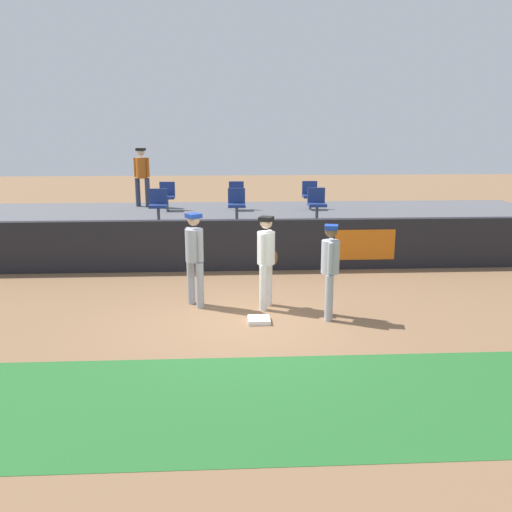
{
  "coord_description": "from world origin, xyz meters",
  "views": [
    {
      "loc": [
        -0.33,
        -9.31,
        3.49
      ],
      "look_at": [
        0.22,
        1.05,
        1.0
      ],
      "focal_mm": 38.3,
      "sensor_mm": 36.0,
      "label": 1
    }
  ],
  "objects_px": {
    "seat_front_center": "(237,202)",
    "player_coach_visitor": "(330,265)",
    "seat_back_center": "(236,194)",
    "seat_front_left": "(158,203)",
    "seat_back_right": "(310,194)",
    "seat_front_right": "(317,202)",
    "spectator_hooded": "(142,173)",
    "first_base": "(259,320)",
    "player_runner_visitor": "(195,253)",
    "player_fielder_home": "(266,256)",
    "seat_back_left": "(167,195)"
  },
  "relations": [
    {
      "from": "seat_front_right",
      "to": "player_coach_visitor",
      "type": "bearing_deg",
      "value": -96.35
    },
    {
      "from": "first_base",
      "to": "seat_front_left",
      "type": "xyz_separation_m",
      "value": [
        -2.37,
        5.16,
        1.44
      ]
    },
    {
      "from": "spectator_hooded",
      "to": "seat_front_center",
      "type": "bearing_deg",
      "value": 151.63
    },
    {
      "from": "player_fielder_home",
      "to": "seat_front_center",
      "type": "height_order",
      "value": "seat_front_center"
    },
    {
      "from": "player_runner_visitor",
      "to": "seat_back_center",
      "type": "height_order",
      "value": "seat_back_center"
    },
    {
      "from": "player_coach_visitor",
      "to": "spectator_hooded",
      "type": "distance_m",
      "value": 8.9
    },
    {
      "from": "player_runner_visitor",
      "to": "seat_front_center",
      "type": "distance_m",
      "value": 4.27
    },
    {
      "from": "first_base",
      "to": "seat_front_left",
      "type": "distance_m",
      "value": 5.86
    },
    {
      "from": "player_coach_visitor",
      "to": "seat_back_center",
      "type": "xyz_separation_m",
      "value": [
        -1.58,
        6.79,
        0.47
      ]
    },
    {
      "from": "first_base",
      "to": "spectator_hooded",
      "type": "relative_size",
      "value": 0.22
    },
    {
      "from": "seat_front_right",
      "to": "seat_back_right",
      "type": "bearing_deg",
      "value": 87.13
    },
    {
      "from": "player_runner_visitor",
      "to": "seat_back_left",
      "type": "distance_m",
      "value": 6.07
    },
    {
      "from": "seat_back_right",
      "to": "seat_back_left",
      "type": "relative_size",
      "value": 1.0
    },
    {
      "from": "seat_front_center",
      "to": "seat_back_right",
      "type": "xyz_separation_m",
      "value": [
        2.25,
        1.8,
        -0.0
      ]
    },
    {
      "from": "player_coach_visitor",
      "to": "seat_front_center",
      "type": "height_order",
      "value": "seat_front_center"
    },
    {
      "from": "seat_back_center",
      "to": "spectator_hooded",
      "type": "height_order",
      "value": "spectator_hooded"
    },
    {
      "from": "seat_front_left",
      "to": "player_coach_visitor",
      "type": "bearing_deg",
      "value": -53.59
    },
    {
      "from": "player_coach_visitor",
      "to": "seat_back_left",
      "type": "height_order",
      "value": "seat_back_left"
    },
    {
      "from": "player_coach_visitor",
      "to": "seat_front_right",
      "type": "distance_m",
      "value": 5.05
    },
    {
      "from": "seat_front_center",
      "to": "seat_back_center",
      "type": "height_order",
      "value": "same"
    },
    {
      "from": "seat_back_center",
      "to": "player_runner_visitor",
      "type": "bearing_deg",
      "value": -98.88
    },
    {
      "from": "player_coach_visitor",
      "to": "seat_front_center",
      "type": "relative_size",
      "value": 2.09
    },
    {
      "from": "player_runner_visitor",
      "to": "seat_back_right",
      "type": "height_order",
      "value": "seat_back_right"
    },
    {
      "from": "first_base",
      "to": "seat_front_right",
      "type": "xyz_separation_m",
      "value": [
        1.86,
        5.16,
        1.44
      ]
    },
    {
      "from": "spectator_hooded",
      "to": "seat_back_center",
      "type": "bearing_deg",
      "value": 178.15
    },
    {
      "from": "seat_back_right",
      "to": "first_base",
      "type": "bearing_deg",
      "value": -105.68
    },
    {
      "from": "seat_front_left",
      "to": "seat_back_right",
      "type": "height_order",
      "value": "same"
    },
    {
      "from": "player_coach_visitor",
      "to": "seat_back_left",
      "type": "relative_size",
      "value": 2.09
    },
    {
      "from": "player_coach_visitor",
      "to": "seat_front_right",
      "type": "xyz_separation_m",
      "value": [
        0.56,
        4.99,
        0.47
      ]
    },
    {
      "from": "player_runner_visitor",
      "to": "player_coach_visitor",
      "type": "distance_m",
      "value": 2.64
    },
    {
      "from": "spectator_hooded",
      "to": "player_coach_visitor",
      "type": "bearing_deg",
      "value": 134.46
    },
    {
      "from": "player_coach_visitor",
      "to": "seat_front_left",
      "type": "distance_m",
      "value": 6.22
    },
    {
      "from": "player_fielder_home",
      "to": "seat_back_right",
      "type": "xyz_separation_m",
      "value": [
        1.76,
        6.13,
        0.44
      ]
    },
    {
      "from": "player_fielder_home",
      "to": "seat_front_left",
      "type": "relative_size",
      "value": 2.15
    },
    {
      "from": "seat_back_right",
      "to": "seat_front_left",
      "type": "bearing_deg",
      "value": -157.42
    },
    {
      "from": "seat_back_center",
      "to": "player_coach_visitor",
      "type": "bearing_deg",
      "value": -76.94
    },
    {
      "from": "player_fielder_home",
      "to": "player_runner_visitor",
      "type": "xyz_separation_m",
      "value": [
        -1.39,
        0.18,
        0.03
      ]
    },
    {
      "from": "seat_front_left",
      "to": "spectator_hooded",
      "type": "bearing_deg",
      "value": 106.95
    },
    {
      "from": "player_coach_visitor",
      "to": "seat_back_right",
      "type": "xyz_separation_m",
      "value": [
        0.65,
        6.79,
        0.47
      ]
    },
    {
      "from": "player_runner_visitor",
      "to": "player_coach_visitor",
      "type": "height_order",
      "value": "player_runner_visitor"
    },
    {
      "from": "player_fielder_home",
      "to": "seat_back_right",
      "type": "distance_m",
      "value": 6.4
    },
    {
      "from": "player_fielder_home",
      "to": "player_runner_visitor",
      "type": "distance_m",
      "value": 1.4
    },
    {
      "from": "seat_front_center",
      "to": "seat_back_center",
      "type": "distance_m",
      "value": 1.8
    },
    {
      "from": "seat_front_center",
      "to": "player_coach_visitor",
      "type": "bearing_deg",
      "value": -72.19
    },
    {
      "from": "seat_back_center",
      "to": "spectator_hooded",
      "type": "relative_size",
      "value": 0.47
    },
    {
      "from": "player_fielder_home",
      "to": "seat_back_center",
      "type": "xyz_separation_m",
      "value": [
        -0.46,
        6.13,
        0.44
      ]
    },
    {
      "from": "player_runner_visitor",
      "to": "player_fielder_home",
      "type": "bearing_deg",
      "value": 47.58
    },
    {
      "from": "seat_back_center",
      "to": "first_base",
      "type": "bearing_deg",
      "value": -87.8
    },
    {
      "from": "player_runner_visitor",
      "to": "player_coach_visitor",
      "type": "relative_size",
      "value": 1.05
    },
    {
      "from": "seat_front_left",
      "to": "spectator_hooded",
      "type": "relative_size",
      "value": 0.47
    }
  ]
}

